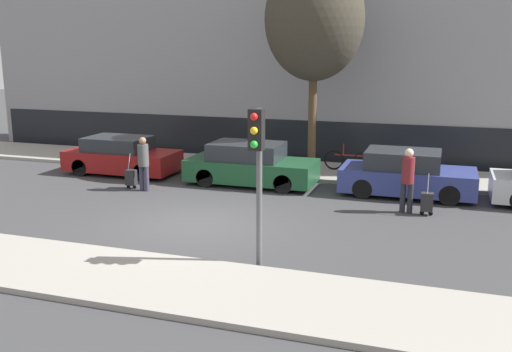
# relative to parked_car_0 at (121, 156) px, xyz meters

# --- Properties ---
(ground_plane) EXTENTS (80.00, 80.00, 0.00)m
(ground_plane) POSITION_rel_parked_car_0_xyz_m (5.01, -4.65, -0.63)
(ground_plane) COLOR #38383A
(sidewalk_near) EXTENTS (28.00, 2.50, 0.12)m
(sidewalk_near) POSITION_rel_parked_car_0_xyz_m (5.01, -8.40, -0.57)
(sidewalk_near) COLOR gray
(sidewalk_near) RESTS_ON ground_plane
(sidewalk_far) EXTENTS (28.00, 3.00, 0.12)m
(sidewalk_far) POSITION_rel_parked_car_0_xyz_m (5.01, 2.35, -0.57)
(sidewalk_far) COLOR gray
(sidewalk_far) RESTS_ON ground_plane
(building_facade) EXTENTS (28.00, 2.61, 12.24)m
(building_facade) POSITION_rel_parked_car_0_xyz_m (5.01, 5.83, 5.47)
(building_facade) COLOR gray
(building_facade) RESTS_ON ground_plane
(parked_car_0) EXTENTS (3.96, 1.78, 1.33)m
(parked_car_0) POSITION_rel_parked_car_0_xyz_m (0.00, 0.00, 0.00)
(parked_car_0) COLOR maroon
(parked_car_0) RESTS_ON ground_plane
(parked_car_1) EXTENTS (4.22, 1.82, 1.39)m
(parked_car_1) POSITION_rel_parked_car_0_xyz_m (4.90, -0.09, 0.02)
(parked_car_1) COLOR #194728
(parked_car_1) RESTS_ON ground_plane
(parked_car_2) EXTENTS (3.99, 1.83, 1.38)m
(parked_car_2) POSITION_rel_parked_car_0_xyz_m (9.87, 0.07, 0.02)
(parked_car_2) COLOR navy
(parked_car_2) RESTS_ON ground_plane
(pedestrian_left) EXTENTS (0.35, 0.34, 1.71)m
(pedestrian_left) POSITION_rel_parked_car_0_xyz_m (2.00, -1.96, 0.34)
(pedestrian_left) COLOR #383347
(pedestrian_left) RESTS_ON ground_plane
(trolley_left) EXTENTS (0.34, 0.29, 1.15)m
(trolley_left) POSITION_rel_parked_car_0_xyz_m (1.46, -1.85, -0.27)
(trolley_left) COLOR #262628
(trolley_left) RESTS_ON ground_plane
(pedestrian_right) EXTENTS (0.35, 0.34, 1.79)m
(pedestrian_right) POSITION_rel_parked_car_0_xyz_m (10.03, -1.89, 0.39)
(pedestrian_right) COLOR #23232D
(pedestrian_right) RESTS_ON ground_plane
(trolley_right) EXTENTS (0.34, 0.29, 1.16)m
(trolley_right) POSITION_rel_parked_car_0_xyz_m (10.57, -1.97, -0.26)
(trolley_right) COLOR #262628
(trolley_right) RESTS_ON ground_plane
(traffic_light) EXTENTS (0.28, 0.47, 3.28)m
(traffic_light) POSITION_rel_parked_car_0_xyz_m (7.43, -7.01, 1.72)
(traffic_light) COLOR #515154
(traffic_light) RESTS_ON ground_plane
(parked_bicycle) EXTENTS (1.77, 0.06, 0.96)m
(parked_bicycle) POSITION_rel_parked_car_0_xyz_m (7.71, 2.52, -0.14)
(parked_bicycle) COLOR black
(parked_bicycle) RESTS_ON sidewalk_far
(bare_tree_near_crossing) EXTENTS (3.33, 3.33, 7.26)m
(bare_tree_near_crossing) POSITION_rel_parked_car_0_xyz_m (6.53, 1.77, 4.69)
(bare_tree_near_crossing) COLOR #4C3826
(bare_tree_near_crossing) RESTS_ON sidewalk_far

